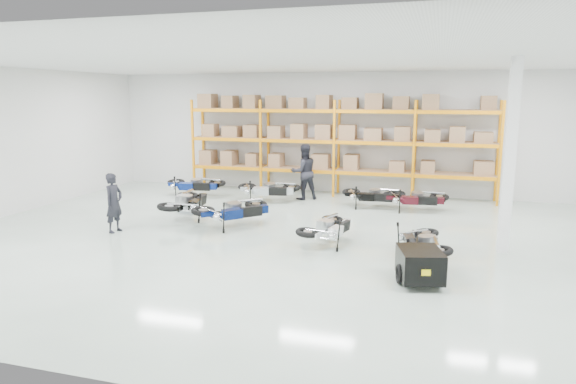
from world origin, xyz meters
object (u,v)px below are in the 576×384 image
(moto_back_b, at_px, (268,185))
(moto_back_c, at_px, (373,191))
(moto_silver_left, at_px, (329,223))
(person_left, at_px, (114,203))
(moto_back_a, at_px, (194,181))
(trailer, at_px, (420,264))
(moto_back_d, at_px, (416,194))
(moto_touring_right, at_px, (423,237))
(moto_blue_centre, at_px, (234,206))
(person_back, at_px, (304,172))
(moto_black_far_left, at_px, (187,198))

(moto_back_b, relative_size, moto_back_c, 1.06)
(moto_silver_left, xyz_separation_m, person_left, (-5.80, -0.48, 0.27))
(moto_silver_left, bearing_deg, moto_back_c, -83.98)
(moto_back_a, distance_m, moto_back_c, 6.50)
(trailer, distance_m, person_left, 8.28)
(trailer, bearing_deg, moto_silver_left, 120.94)
(moto_silver_left, height_order, moto_back_b, moto_back_b)
(moto_back_d, bearing_deg, moto_silver_left, 152.11)
(moto_touring_right, height_order, moto_back_b, moto_back_b)
(moto_blue_centre, xyz_separation_m, person_left, (-2.88, -1.44, 0.20))
(trailer, relative_size, person_back, 0.87)
(moto_back_d, bearing_deg, moto_back_c, 78.88)
(moto_back_a, bearing_deg, moto_blue_centre, -147.38)
(moto_silver_left, xyz_separation_m, moto_black_far_left, (-4.67, 1.53, 0.09))
(moto_back_b, distance_m, person_back, 1.39)
(person_left, bearing_deg, moto_back_d, -51.69)
(trailer, distance_m, moto_back_d, 6.67)
(moto_back_b, bearing_deg, moto_black_far_left, 142.11)
(moto_back_b, relative_size, moto_back_d, 1.06)
(moto_back_b, relative_size, person_back, 0.96)
(moto_black_far_left, xyz_separation_m, person_left, (-1.13, -2.02, 0.18))
(moto_touring_right, bearing_deg, moto_silver_left, 152.38)
(moto_black_far_left, height_order, moto_touring_right, moto_black_far_left)
(moto_touring_right, height_order, moto_back_c, moto_back_c)
(moto_black_far_left, distance_m, moto_back_c, 6.02)
(moto_silver_left, relative_size, moto_touring_right, 1.01)
(moto_back_c, bearing_deg, moto_touring_right, -163.57)
(trailer, bearing_deg, person_back, 105.02)
(moto_touring_right, distance_m, moto_back_d, 5.08)
(moto_back_a, xyz_separation_m, person_left, (0.19, -5.09, 0.22))
(moto_back_d, distance_m, person_back, 4.04)
(moto_silver_left, relative_size, moto_back_b, 0.92)
(moto_touring_right, bearing_deg, person_back, 113.87)
(moto_black_far_left, xyz_separation_m, person_back, (2.64, 3.75, 0.37))
(moto_silver_left, xyz_separation_m, trailer, (2.29, -2.23, -0.12))
(person_left, bearing_deg, trailer, -96.44)
(moto_blue_centre, relative_size, moto_black_far_left, 0.97)
(moto_black_far_left, relative_size, trailer, 1.18)
(person_left, bearing_deg, moto_back_a, 7.83)
(moto_back_b, height_order, moto_back_d, moto_back_b)
(moto_touring_right, height_order, moto_back_d, moto_back_d)
(moto_back_a, bearing_deg, moto_silver_left, -134.99)
(moto_back_a, xyz_separation_m, moto_back_c, (6.50, -0.03, -0.03))
(moto_blue_centre, relative_size, person_left, 1.23)
(moto_touring_right, distance_m, moto_back_a, 9.79)
(moto_black_far_left, distance_m, moto_back_a, 3.34)
(moto_black_far_left, bearing_deg, moto_back_c, -158.01)
(moto_back_a, distance_m, person_left, 5.10)
(moto_touring_right, xyz_separation_m, moto_back_c, (-1.77, 5.21, 0.02))
(moto_blue_centre, distance_m, moto_black_far_left, 1.84)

